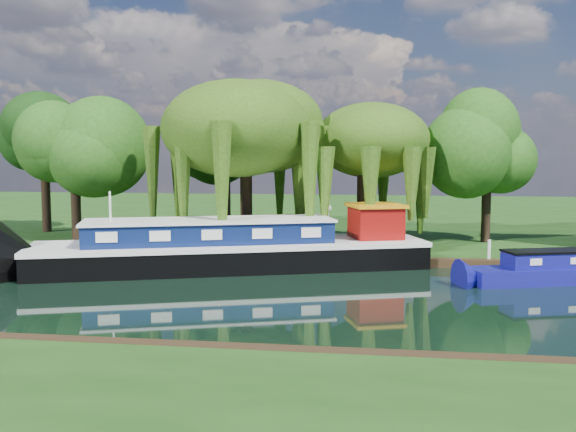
# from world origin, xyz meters

# --- Properties ---
(ground) EXTENTS (120.00, 120.00, 0.00)m
(ground) POSITION_xyz_m (0.00, 0.00, 0.00)
(ground) COLOR black
(far_bank) EXTENTS (120.00, 52.00, 0.45)m
(far_bank) POSITION_xyz_m (0.00, 34.00, 0.23)
(far_bank) COLOR #173B10
(far_bank) RESTS_ON ground
(dutch_barge) EXTENTS (20.29, 10.78, 4.20)m
(dutch_barge) POSITION_xyz_m (-3.95, 6.25, 1.04)
(dutch_barge) COLOR black
(dutch_barge) RESTS_ON ground
(red_dinghy) EXTENTS (3.11, 2.46, 0.58)m
(red_dinghy) POSITION_xyz_m (-8.28, 6.87, 0.00)
(red_dinghy) COLOR maroon
(red_dinghy) RESTS_ON ground
(willow_left) EXTENTS (7.67, 7.67, 9.19)m
(willow_left) POSITION_xyz_m (-4.35, 11.03, 7.12)
(willow_left) COLOR black
(willow_left) RESTS_ON far_bank
(willow_right) EXTENTS (6.25, 6.25, 7.62)m
(willow_right) POSITION_xyz_m (2.37, 12.56, 6.01)
(willow_right) COLOR black
(willow_right) RESTS_ON far_bank
(tree_far_left) EXTENTS (5.35, 5.35, 8.62)m
(tree_far_left) POSITION_xyz_m (-15.19, 11.59, 6.35)
(tree_far_left) COLOR black
(tree_far_left) RESTS_ON far_bank
(tree_far_back) EXTENTS (5.17, 5.17, 8.70)m
(tree_far_back) POSITION_xyz_m (-19.71, 16.21, 6.52)
(tree_far_back) COLOR black
(tree_far_back) RESTS_ON far_bank
(tree_far_mid) EXTENTS (5.03, 5.03, 8.22)m
(tree_far_mid) POSITION_xyz_m (-7.25, 18.07, 6.12)
(tree_far_mid) COLOR black
(tree_far_mid) RESTS_ON far_bank
(tree_far_right) EXTENTS (4.91, 4.91, 8.03)m
(tree_far_right) POSITION_xyz_m (9.85, 15.10, 5.98)
(tree_far_right) COLOR black
(tree_far_right) RESTS_ON far_bank
(lamppost) EXTENTS (0.36, 0.36, 2.56)m
(lamppost) POSITION_xyz_m (0.50, 10.50, 2.42)
(lamppost) COLOR silver
(lamppost) RESTS_ON far_bank
(mooring_posts) EXTENTS (19.16, 0.16, 1.00)m
(mooring_posts) POSITION_xyz_m (-0.50, 8.40, 0.95)
(mooring_posts) COLOR silver
(mooring_posts) RESTS_ON far_bank
(reeds_near) EXTENTS (33.70, 1.50, 1.10)m
(reeds_near) POSITION_xyz_m (6.87, -7.57, 0.55)
(reeds_near) COLOR #245015
(reeds_near) RESTS_ON ground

